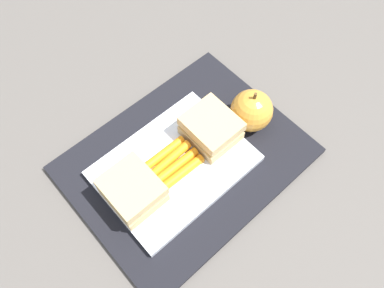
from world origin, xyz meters
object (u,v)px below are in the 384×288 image
object	(u,v)px
carrot_sticks_bundle	(174,162)
apple	(252,111)
food_tray	(174,166)
sandwich_half_right	(211,128)
sandwich_half_left	(132,190)

from	to	relation	value
carrot_sticks_bundle	apple	xyz separation A→B (m)	(0.15, -0.02, 0.02)
food_tray	sandwich_half_right	size ratio (longest dim) A/B	2.88
food_tray	sandwich_half_left	distance (m)	0.08
sandwich_half_left	carrot_sticks_bundle	xyz separation A→B (m)	(0.08, 0.00, -0.01)
sandwich_half_left	apple	bearing A→B (deg)	-4.93
food_tray	carrot_sticks_bundle	distance (m)	0.01
sandwich_half_right	apple	bearing A→B (deg)	-15.42
sandwich_half_right	sandwich_half_left	bearing A→B (deg)	180.00
food_tray	sandwich_half_right	distance (m)	0.08
sandwich_half_left	carrot_sticks_bundle	bearing A→B (deg)	0.13
food_tray	carrot_sticks_bundle	size ratio (longest dim) A/B	2.98
carrot_sticks_bundle	apple	bearing A→B (deg)	-7.59
food_tray	carrot_sticks_bundle	bearing A→B (deg)	16.38
sandwich_half_left	sandwich_half_right	world-z (taller)	same
sandwich_half_left	sandwich_half_right	xyz separation A→B (m)	(0.16, 0.00, 0.00)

